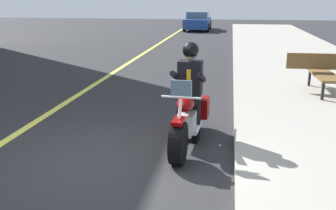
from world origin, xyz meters
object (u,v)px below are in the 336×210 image
bench_sidewalk (324,70)px  motorcycle_main (188,119)px  car_silver (198,21)px  rider_main (190,83)px

bench_sidewalk → motorcycle_main: bearing=-39.0°
motorcycle_main → car_silver: (-23.84, -1.89, 0.24)m
bench_sidewalk → car_silver: bearing=-166.3°
motorcycle_main → rider_main: size_ratio=1.27×
rider_main → bench_sidewalk: rider_main is taller
motorcycle_main → car_silver: car_silver is taller
motorcycle_main → bench_sidewalk: motorcycle_main is taller
motorcycle_main → rider_main: 0.61m
rider_main → bench_sidewalk: size_ratio=0.96×
car_silver → bench_sidewalk: bearing=13.7°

